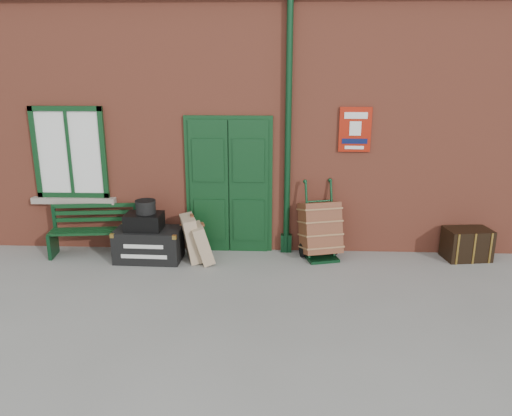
# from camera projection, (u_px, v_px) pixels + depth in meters

# --- Properties ---
(ground) EXTENTS (80.00, 80.00, 0.00)m
(ground) POSITION_uv_depth(u_px,v_px,m) (241.00, 287.00, 7.06)
(ground) COLOR gray
(ground) RESTS_ON ground
(station_building) EXTENTS (10.30, 4.30, 4.36)m
(station_building) POSITION_uv_depth(u_px,v_px,m) (253.00, 110.00, 9.80)
(station_building) COLOR #A74C36
(station_building) RESTS_ON ground
(bench) EXTENTS (1.42, 0.58, 0.86)m
(bench) POSITION_uv_depth(u_px,v_px,m) (94.00, 229.00, 8.20)
(bench) COLOR #0E3317
(bench) RESTS_ON ground
(houdini_trunk) EXTENTS (1.05, 0.60, 0.52)m
(houdini_trunk) POSITION_uv_depth(u_px,v_px,m) (149.00, 245.00, 7.98)
(houdini_trunk) COLOR black
(houdini_trunk) RESTS_ON ground
(strongbox) EXTENTS (0.58, 0.43, 0.26)m
(strongbox) POSITION_uv_depth(u_px,v_px,m) (144.00, 221.00, 7.87)
(strongbox) COLOR black
(strongbox) RESTS_ON houdini_trunk
(hatbox) EXTENTS (0.32, 0.32, 0.21)m
(hatbox) POSITION_uv_depth(u_px,v_px,m) (146.00, 207.00, 7.83)
(hatbox) COLOR black
(hatbox) RESTS_ON strongbox
(suitcase_back) EXTENTS (0.45, 0.58, 0.74)m
(suitcase_back) POSITION_uv_depth(u_px,v_px,m) (192.00, 238.00, 7.95)
(suitcase_back) COLOR tan
(suitcase_back) RESTS_ON ground
(suitcase_front) EXTENTS (0.47, 0.54, 0.64)m
(suitcase_front) POSITION_uv_depth(u_px,v_px,m) (202.00, 243.00, 7.86)
(suitcase_front) COLOR tan
(suitcase_front) RESTS_ON ground
(porter_trolley) EXTENTS (0.74, 0.77, 1.23)m
(porter_trolley) POSITION_uv_depth(u_px,v_px,m) (320.00, 229.00, 8.05)
(porter_trolley) COLOR black
(porter_trolley) RESTS_ON ground
(dark_trunk) EXTENTS (0.76, 0.55, 0.50)m
(dark_trunk) POSITION_uv_depth(u_px,v_px,m) (467.00, 244.00, 8.03)
(dark_trunk) COLOR black
(dark_trunk) RESTS_ON ground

